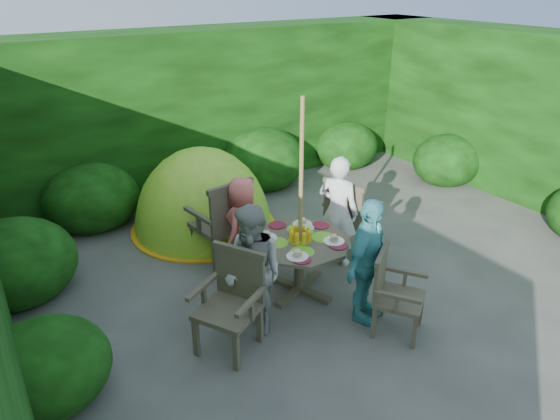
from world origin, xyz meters
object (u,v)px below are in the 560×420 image
patio_table (300,248)px  parasol_pole (301,202)px  garden_chair_back (224,221)px  child_back (243,225)px  child_front (367,262)px  garden_chair_left (232,300)px  dome_tent (205,227)px  garden_chair_front (393,292)px  child_right (338,211)px  child_left (253,271)px  garden_chair_right (349,215)px

patio_table → parasol_pole: size_ratio=0.66×
patio_table → garden_chair_back: 1.09m
garden_chair_back → child_back: 0.29m
child_back → child_front: (0.58, -1.49, 0.08)m
garden_chair_left → dome_tent: 2.57m
patio_table → garden_chair_back: size_ratio=1.38×
patio_table → garden_chair_left: size_ratio=1.55×
dome_tent → child_front: bearing=-94.8°
parasol_pole → garden_chair_back: (-0.41, 1.01, -0.54)m
garden_chair_left → garden_chair_front: garden_chair_left is taller
garden_chair_front → garden_chair_back: bearing=76.2°
patio_table → child_right: (0.74, 0.29, 0.14)m
parasol_pole → garden_chair_left: bearing=-159.4°
garden_chair_front → child_left: bearing=111.3°
child_front → dome_tent: (-0.53, 2.76, -0.67)m
garden_chair_front → child_left: size_ratio=0.63×
child_left → garden_chair_front: bearing=40.7°
garden_chair_right → child_back: size_ratio=0.82×
parasol_pole → child_back: parasol_pole is taller
child_front → dome_tent: child_front is taller
patio_table → garden_chair_right: bearing=21.4°
garden_chair_back → garden_chair_left: bearing=57.4°
garden_chair_right → dome_tent: bearing=18.8°
child_left → child_back: size_ratio=1.13×
garden_chair_back → patio_table: bearing=103.7°
patio_table → child_front: bearing=-69.0°
child_right → child_back: size_ratio=1.17×
child_right → child_back: bearing=38.2°
garden_chair_left → child_back: (0.74, 1.13, 0.09)m
garden_chair_front → dome_tent: size_ratio=0.36×
patio_table → child_front: (0.29, -0.75, 0.12)m
garden_chair_front → dome_tent: bearing=66.4°
garden_chair_right → garden_chair_left: bearing=91.8°
garden_chair_right → child_left: (-1.76, -0.69, 0.15)m
garden_chair_back → garden_chair_front: (0.80, -2.05, -0.12)m
garden_chair_right → child_front: 1.37m
parasol_pole → patio_table: bearing=34.1°
parasol_pole → garden_chair_right: 1.24m
child_left → garden_chair_left: bearing=-87.1°
garden_chair_front → child_left: child_left is taller
garden_chair_left → child_right: (1.77, 0.68, 0.19)m
garden_chair_right → child_right: (-0.27, -0.11, 0.17)m
parasol_pole → child_right: size_ratio=1.60×
child_front → garden_chair_right: bearing=32.6°
patio_table → parasol_pole: bearing=-145.9°
garden_chair_back → child_front: 1.89m
child_back → child_front: 1.60m
child_right → dome_tent: 2.10m
patio_table → dome_tent: 2.10m
dome_tent → garden_chair_front: bearing=-94.1°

